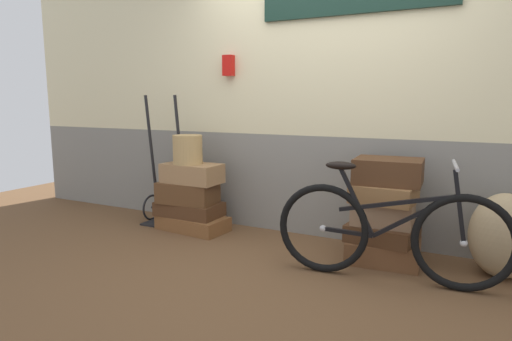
{
  "coord_description": "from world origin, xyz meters",
  "views": [
    {
      "loc": [
        1.32,
        -3.12,
        1.28
      ],
      "look_at": [
        -0.42,
        0.27,
        0.67
      ],
      "focal_mm": 30.85,
      "sensor_mm": 36.0,
      "label": 1
    }
  ],
  "objects_px": {
    "wicker_basket": "(188,149)",
    "suitcase_0": "(193,223)",
    "suitcase_2": "(188,192)",
    "suitcase_8": "(388,171)",
    "luggage_trolley": "(166,194)",
    "suitcase_5": "(383,232)",
    "suitcase_6": "(383,212)",
    "bicycle": "(389,232)",
    "suitcase_4": "(384,250)",
    "suitcase_3": "(192,173)",
    "burlap_sack": "(504,236)",
    "suitcase_1": "(189,209)",
    "suitcase_7": "(384,193)"
  },
  "relations": [
    {
      "from": "suitcase_4",
      "to": "suitcase_7",
      "type": "relative_size",
      "value": 1.18
    },
    {
      "from": "suitcase_6",
      "to": "suitcase_2",
      "type": "bearing_deg",
      "value": 178.0
    },
    {
      "from": "suitcase_0",
      "to": "suitcase_2",
      "type": "distance_m",
      "value": 0.31
    },
    {
      "from": "suitcase_1",
      "to": "suitcase_7",
      "type": "relative_size",
      "value": 1.37
    },
    {
      "from": "suitcase_5",
      "to": "burlap_sack",
      "type": "relative_size",
      "value": 0.8
    },
    {
      "from": "suitcase_1",
      "to": "suitcase_3",
      "type": "xyz_separation_m",
      "value": [
        0.05,
        -0.01,
        0.37
      ]
    },
    {
      "from": "suitcase_4",
      "to": "bicycle",
      "type": "relative_size",
      "value": 0.34
    },
    {
      "from": "suitcase_7",
      "to": "luggage_trolley",
      "type": "distance_m",
      "value": 2.27
    },
    {
      "from": "suitcase_6",
      "to": "burlap_sack",
      "type": "distance_m",
      "value": 0.86
    },
    {
      "from": "suitcase_3",
      "to": "wicker_basket",
      "type": "distance_m",
      "value": 0.24
    },
    {
      "from": "suitcase_6",
      "to": "luggage_trolley",
      "type": "relative_size",
      "value": 0.34
    },
    {
      "from": "suitcase_3",
      "to": "suitcase_4",
      "type": "bearing_deg",
      "value": 1.51
    },
    {
      "from": "suitcase_2",
      "to": "suitcase_5",
      "type": "distance_m",
      "value": 1.91
    },
    {
      "from": "suitcase_5",
      "to": "suitcase_8",
      "type": "distance_m",
      "value": 0.49
    },
    {
      "from": "suitcase_2",
      "to": "suitcase_5",
      "type": "xyz_separation_m",
      "value": [
        1.91,
        0.0,
        -0.14
      ]
    },
    {
      "from": "suitcase_6",
      "to": "bicycle",
      "type": "bearing_deg",
      "value": -75.9
    },
    {
      "from": "suitcase_8",
      "to": "wicker_basket",
      "type": "height_order",
      "value": "wicker_basket"
    },
    {
      "from": "suitcase_0",
      "to": "suitcase_8",
      "type": "height_order",
      "value": "suitcase_8"
    },
    {
      "from": "burlap_sack",
      "to": "suitcase_7",
      "type": "bearing_deg",
      "value": -174.44
    },
    {
      "from": "suitcase_6",
      "to": "suitcase_8",
      "type": "bearing_deg",
      "value": 21.62
    },
    {
      "from": "suitcase_4",
      "to": "bicycle",
      "type": "bearing_deg",
      "value": -80.05
    },
    {
      "from": "luggage_trolley",
      "to": "bicycle",
      "type": "distance_m",
      "value": 2.42
    },
    {
      "from": "suitcase_1",
      "to": "suitcase_6",
      "type": "xyz_separation_m",
      "value": [
        1.9,
        -0.01,
        0.19
      ]
    },
    {
      "from": "suitcase_2",
      "to": "bicycle",
      "type": "height_order",
      "value": "bicycle"
    },
    {
      "from": "suitcase_4",
      "to": "suitcase_6",
      "type": "height_order",
      "value": "suitcase_6"
    },
    {
      "from": "suitcase_6",
      "to": "suitcase_3",
      "type": "bearing_deg",
      "value": 177.74
    },
    {
      "from": "suitcase_5",
      "to": "bicycle",
      "type": "distance_m",
      "value": 0.43
    },
    {
      "from": "wicker_basket",
      "to": "suitcase_6",
      "type": "bearing_deg",
      "value": 0.57
    },
    {
      "from": "suitcase_2",
      "to": "suitcase_8",
      "type": "relative_size",
      "value": 1.11
    },
    {
      "from": "suitcase_0",
      "to": "suitcase_2",
      "type": "height_order",
      "value": "suitcase_2"
    },
    {
      "from": "suitcase_2",
      "to": "suitcase_6",
      "type": "xyz_separation_m",
      "value": [
        1.91,
        0.01,
        0.02
      ]
    },
    {
      "from": "suitcase_4",
      "to": "luggage_trolley",
      "type": "height_order",
      "value": "luggage_trolley"
    },
    {
      "from": "wicker_basket",
      "to": "suitcase_4",
      "type": "bearing_deg",
      "value": 0.26
    },
    {
      "from": "suitcase_8",
      "to": "suitcase_0",
      "type": "bearing_deg",
      "value": 177.54
    },
    {
      "from": "suitcase_2",
      "to": "suitcase_7",
      "type": "relative_size",
      "value": 1.2
    },
    {
      "from": "suitcase_8",
      "to": "luggage_trolley",
      "type": "xyz_separation_m",
      "value": [
        -2.27,
        0.06,
        -0.42
      ]
    },
    {
      "from": "suitcase_4",
      "to": "suitcase_6",
      "type": "xyz_separation_m",
      "value": [
        -0.02,
        0.01,
        0.31
      ]
    },
    {
      "from": "bicycle",
      "to": "wicker_basket",
      "type": "bearing_deg",
      "value": 169.08
    },
    {
      "from": "suitcase_8",
      "to": "bicycle",
      "type": "height_order",
      "value": "bicycle"
    },
    {
      "from": "suitcase_1",
      "to": "suitcase_5",
      "type": "relative_size",
      "value": 1.28
    },
    {
      "from": "suitcase_0",
      "to": "suitcase_5",
      "type": "relative_size",
      "value": 1.39
    },
    {
      "from": "suitcase_2",
      "to": "luggage_trolley",
      "type": "relative_size",
      "value": 0.42
    },
    {
      "from": "wicker_basket",
      "to": "suitcase_0",
      "type": "bearing_deg",
      "value": 19.03
    },
    {
      "from": "suitcase_3",
      "to": "suitcase_4",
      "type": "height_order",
      "value": "suitcase_3"
    },
    {
      "from": "suitcase_2",
      "to": "suitcase_8",
      "type": "xyz_separation_m",
      "value": [
        1.93,
        0.02,
        0.35
      ]
    },
    {
      "from": "suitcase_1",
      "to": "burlap_sack",
      "type": "xyz_separation_m",
      "value": [
        2.76,
        0.04,
        0.11
      ]
    },
    {
      "from": "suitcase_2",
      "to": "suitcase_6",
      "type": "bearing_deg",
      "value": -4.28
    },
    {
      "from": "suitcase_2",
      "to": "suitcase_3",
      "type": "relative_size",
      "value": 0.99
    },
    {
      "from": "suitcase_0",
      "to": "luggage_trolley",
      "type": "height_order",
      "value": "luggage_trolley"
    },
    {
      "from": "suitcase_5",
      "to": "suitcase_6",
      "type": "xyz_separation_m",
      "value": [
        -0.0,
        0.01,
        0.16
      ]
    }
  ]
}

